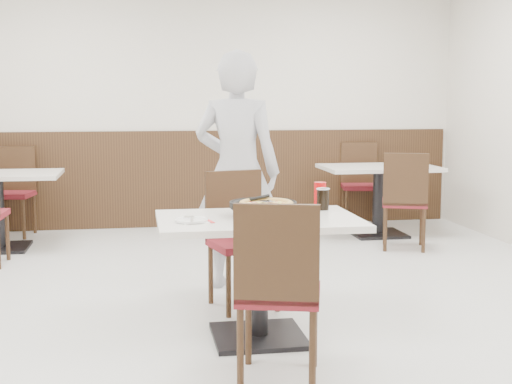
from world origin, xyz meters
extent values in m
plane|color=#AFB0AB|center=(0.00, 0.00, 0.00)|extent=(7.00, 7.00, 0.00)
cube|color=beige|center=(0.00, 3.50, 1.40)|extent=(6.00, 0.04, 2.80)
cube|color=black|center=(0.00, 3.48, 0.55)|extent=(5.90, 0.03, 1.10)
cylinder|color=black|center=(0.05, -0.43, 0.77)|extent=(0.12, 0.12, 0.04)
cylinder|color=black|center=(0.04, -0.46, 0.79)|extent=(0.40, 0.40, 0.01)
cylinder|color=tan|center=(0.06, -0.49, 0.81)|extent=(0.31, 0.31, 0.02)
cube|color=silver|center=(0.06, -0.48, 0.84)|extent=(0.09, 0.10, 0.00)
cube|color=white|center=(-0.38, -0.58, 0.75)|extent=(0.21, 0.21, 0.00)
cylinder|color=white|center=(-0.40, -0.59, 0.76)|extent=(0.21, 0.21, 0.01)
cube|color=silver|center=(-0.40, -0.61, 0.77)|extent=(0.04, 0.18, 0.00)
cylinder|color=black|center=(0.46, -0.28, 0.81)|extent=(0.08, 0.08, 0.13)
cylinder|color=#BD0A0B|center=(0.48, -0.12, 0.83)|extent=(0.09, 0.09, 0.16)
imported|color=#B9B9BD|center=(0.05, 0.70, 0.91)|extent=(0.78, 0.66, 1.82)
camera|label=1|loc=(-0.70, -4.65, 1.45)|focal=50.00mm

